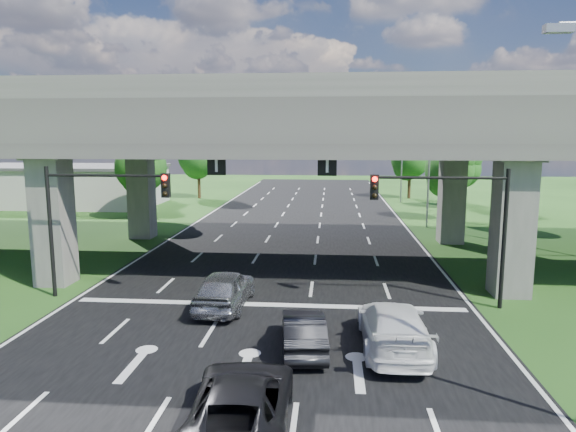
# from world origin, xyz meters

# --- Properties ---
(ground) EXTENTS (160.00, 160.00, 0.00)m
(ground) POSITION_xyz_m (0.00, 0.00, 0.00)
(ground) COLOR #1C3F14
(ground) RESTS_ON ground
(road) EXTENTS (18.00, 120.00, 0.03)m
(road) POSITION_xyz_m (0.00, 10.00, 0.01)
(road) COLOR black
(road) RESTS_ON ground
(overpass) EXTENTS (80.00, 15.00, 10.00)m
(overpass) POSITION_xyz_m (0.00, 12.00, 7.92)
(overpass) COLOR #373432
(overpass) RESTS_ON ground
(warehouse) EXTENTS (20.00, 10.00, 4.00)m
(warehouse) POSITION_xyz_m (-26.00, 35.00, 2.00)
(warehouse) COLOR #9E9E99
(warehouse) RESTS_ON ground
(signal_right) EXTENTS (5.76, 0.54, 6.00)m
(signal_right) POSITION_xyz_m (7.82, 3.94, 4.19)
(signal_right) COLOR black
(signal_right) RESTS_ON ground
(signal_left) EXTENTS (5.76, 0.54, 6.00)m
(signal_left) POSITION_xyz_m (-7.82, 3.94, 4.19)
(signal_left) COLOR black
(signal_left) RESTS_ON ground
(streetlight_far) EXTENTS (3.38, 0.25, 10.00)m
(streetlight_far) POSITION_xyz_m (10.10, 24.00, 5.85)
(streetlight_far) COLOR gray
(streetlight_far) RESTS_ON ground
(streetlight_beyond) EXTENTS (3.38, 0.25, 10.00)m
(streetlight_beyond) POSITION_xyz_m (10.10, 40.00, 5.85)
(streetlight_beyond) COLOR gray
(streetlight_beyond) RESTS_ON ground
(tree_left_near) EXTENTS (4.50, 4.50, 7.80)m
(tree_left_near) POSITION_xyz_m (-13.95, 26.00, 4.82)
(tree_left_near) COLOR black
(tree_left_near) RESTS_ON ground
(tree_left_mid) EXTENTS (3.91, 3.90, 6.76)m
(tree_left_mid) POSITION_xyz_m (-16.95, 34.00, 4.17)
(tree_left_mid) COLOR black
(tree_left_mid) RESTS_ON ground
(tree_left_far) EXTENTS (4.80, 4.80, 8.32)m
(tree_left_far) POSITION_xyz_m (-12.95, 42.00, 5.14)
(tree_left_far) COLOR black
(tree_left_far) RESTS_ON ground
(tree_right_near) EXTENTS (4.20, 4.20, 7.28)m
(tree_right_near) POSITION_xyz_m (13.05, 28.00, 4.50)
(tree_right_near) COLOR black
(tree_right_near) RESTS_ON ground
(tree_right_mid) EXTENTS (3.91, 3.90, 6.76)m
(tree_right_mid) POSITION_xyz_m (16.05, 36.00, 4.17)
(tree_right_mid) COLOR black
(tree_right_mid) RESTS_ON ground
(tree_right_far) EXTENTS (4.50, 4.50, 7.80)m
(tree_right_far) POSITION_xyz_m (12.05, 44.00, 4.82)
(tree_right_far) COLOR black
(tree_right_far) RESTS_ON ground
(car_silver) EXTENTS (2.13, 4.90, 1.65)m
(car_silver) POSITION_xyz_m (-1.80, 3.00, 0.85)
(car_silver) COLOR gray
(car_silver) RESTS_ON road
(car_dark) EXTENTS (1.84, 4.17, 1.33)m
(car_dark) POSITION_xyz_m (1.80, -1.18, 0.70)
(car_dark) COLOR black
(car_dark) RESTS_ON road
(car_white) EXTENTS (2.28, 5.51, 1.59)m
(car_white) POSITION_xyz_m (4.89, -0.77, 0.83)
(car_white) COLOR white
(car_white) RESTS_ON road
(car_trailing) EXTENTS (2.66, 5.40, 1.48)m
(car_trailing) POSITION_xyz_m (0.53, -6.28, 0.77)
(car_trailing) COLOR black
(car_trailing) RESTS_ON road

